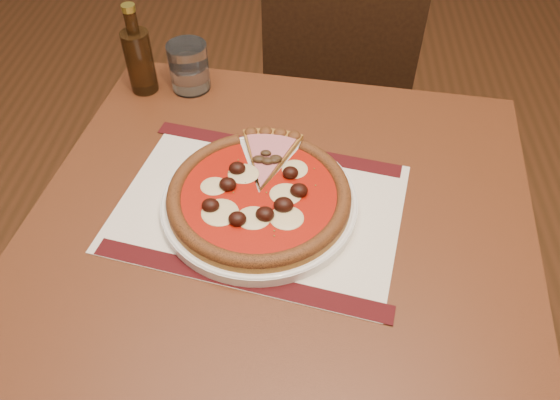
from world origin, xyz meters
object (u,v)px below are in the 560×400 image
object	(u,v)px
table	(279,261)
pizza	(259,195)
plate	(259,203)
chair_far	(336,91)
water_glass	(189,67)
bottle	(139,58)

from	to	relation	value
table	pizza	size ratio (longest dim) A/B	3.01
table	plate	size ratio (longest dim) A/B	2.80
chair_far	plate	xyz separation A→B (m)	(-0.14, -0.72, 0.29)
table	pizza	world-z (taller)	pizza
table	water_glass	size ratio (longest dim) A/B	9.19
table	bottle	size ratio (longest dim) A/B	4.86
bottle	pizza	bearing A→B (deg)	-49.51
chair_far	bottle	xyz separation A→B (m)	(-0.41, -0.41, 0.35)
pizza	bottle	size ratio (longest dim) A/B	1.61
table	water_glass	bearing A→B (deg)	120.37
water_glass	pizza	bearing A→B (deg)	-61.99
table	plate	bearing A→B (deg)	139.72
chair_far	bottle	bearing A→B (deg)	47.74
plate	bottle	distance (m)	0.41
chair_far	pizza	size ratio (longest dim) A/B	2.81
water_glass	bottle	world-z (taller)	bottle
plate	bottle	bearing A→B (deg)	130.54
table	chair_far	size ratio (longest dim) A/B	1.07
table	water_glass	xyz separation A→B (m)	(-0.21, 0.35, 0.15)
pizza	water_glass	distance (m)	0.37
chair_far	plate	distance (m)	0.79
water_glass	bottle	size ratio (longest dim) A/B	0.53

